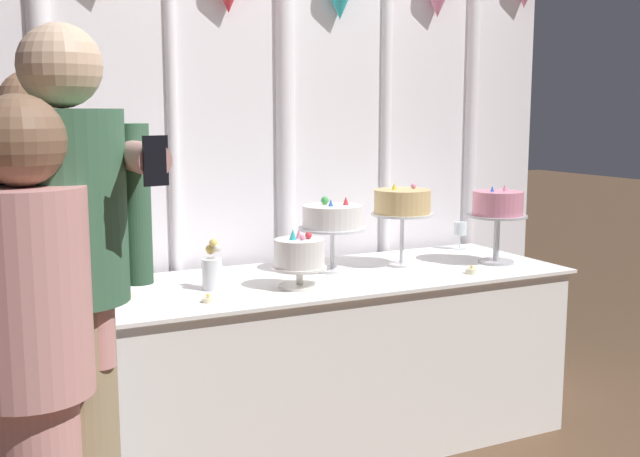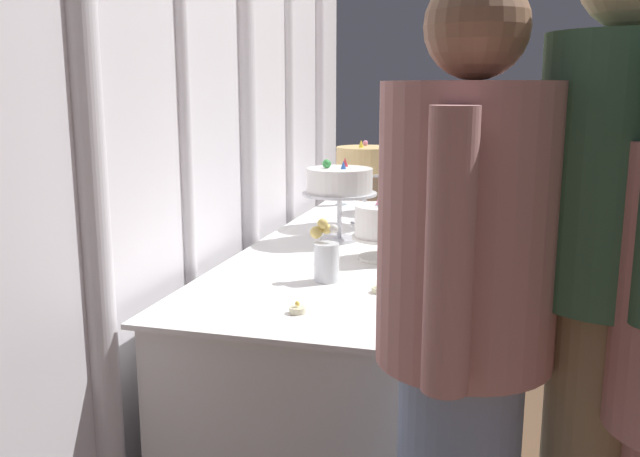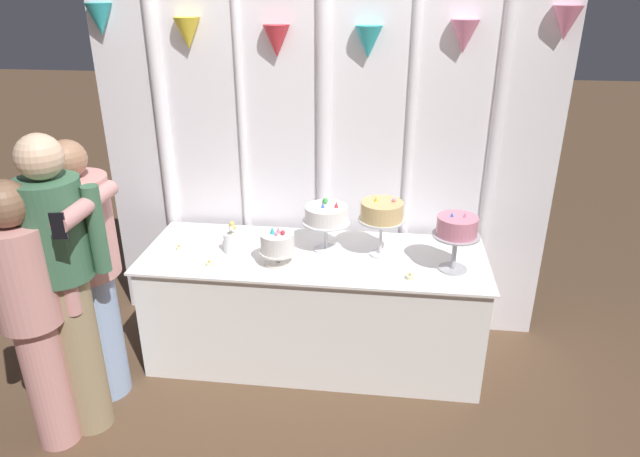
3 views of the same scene
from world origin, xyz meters
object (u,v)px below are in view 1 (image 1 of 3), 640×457
Objects in this scene: cake_display_rightmost at (498,208)px; tealight_far_left at (129,296)px; cake_display_midright at (402,204)px; guest_man_pink_jacket at (32,365)px; wine_glass at (460,230)px; tealight_near_right at (471,271)px; tealight_near_left at (208,300)px; cake_display_leftmost at (299,256)px; cake_display_midleft at (332,220)px; cake_table at (326,360)px; guest_girl_blue_dress at (45,312)px; guest_man_dark_suit at (72,307)px; flower_vase at (212,270)px.

cake_display_rightmost is 1.71m from tealight_far_left.
cake_display_midright is 0.26× the size of guest_man_pink_jacket.
wine_glass is at bearing 28.39° from guest_man_pink_jacket.
cake_display_rightmost is 7.20× the size of tealight_near_right.
guest_man_pink_jacket reaches higher than tealight_far_left.
wine_glass is at bearing 17.85° from tealight_near_left.
cake_display_midleft is at bearing 40.43° from cake_display_leftmost.
cake_display_rightmost is (0.83, -0.10, 0.64)m from cake_table.
cake_display_leftmost is 1.07m from guest_girl_blue_dress.
cake_table is 0.61m from cake_display_midleft.
cake_table is 44.46× the size of tealight_near_left.
guest_man_pink_jacket reaches higher than tealight_near_left.
cake_display_midright is at bearing 17.65° from cake_display_leftmost.
guest_man_dark_suit reaches higher than tealight_near_right.
wine_glass is 1.78m from tealight_far_left.
cake_display_rightmost reaches higher than tealight_near_right.
cake_table is at bearing 37.41° from cake_display_leftmost.
cake_display_rightmost is 1.37m from flower_vase.
guest_man_dark_suit is 0.21m from guest_man_pink_jacket.
guest_girl_blue_dress is at bearing -157.11° from cake_table.
guest_man_pink_jacket is (-0.77, -0.89, -0.00)m from flower_vase.
cake_display_leftmost is 0.73× the size of cake_display_midleft.
cake_display_midright is 1.95m from guest_man_pink_jacket.
tealight_near_left is 0.03× the size of guest_man_pink_jacket.
tealight_near_right is at bearing -150.82° from cake_display_rightmost.
guest_man_pink_jacket is at bearing -131.90° from guest_man_dark_suit.
cake_display_midright is at bearing 29.48° from guest_man_pink_jacket.
cake_display_midright is 1.78m from guest_man_dark_suit.
cake_display_midleft is 0.34m from cake_display_midright.
guest_man_dark_suit is at bearing -130.64° from flower_vase.
cake_display_midright is at bearing 4.21° from flower_vase.
cake_table is 1.51m from guest_man_dark_suit.
flower_vase is at bearing 159.05° from cake_display_leftmost.
guest_man_pink_jacket reaches higher than flower_vase.
cake_table is 0.94m from tealight_far_left.
flower_vase is at bearing 49.36° from guest_man_dark_suit.
tealight_near_right reaches higher than tealight_far_left.
tealight_near_right is (-0.32, -0.51, -0.09)m from wine_glass.
cake_display_rightmost is at bearing -2.27° from tealight_far_left.
guest_girl_blue_dress is 0.94× the size of guest_man_dark_suit.
cake_display_rightmost is at bearing 11.27° from guest_girl_blue_dress.
cake_display_rightmost is 2.28m from guest_man_pink_jacket.
tealight_near_left reaches higher than cake_table.
cake_display_leftmost reaches higher than tealight_near_right.
cake_table is 1.42× the size of guest_man_pink_jacket.
tealight_far_left is 0.03× the size of guest_man_pink_jacket.
cake_display_rightmost is 1.82× the size of flower_vase.
tealight_far_left is 1.45m from tealight_near_right.
cake_table is 1.05m from wine_glass.
cake_table is 1.26× the size of guest_man_dark_suit.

